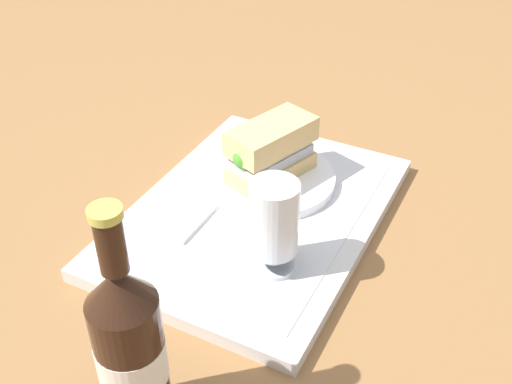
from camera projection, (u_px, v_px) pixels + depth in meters
name	position (u px, v px, depth m)	size (l,w,h in m)	color
ground_plane	(256.00, 220.00, 0.88)	(3.00, 3.00, 0.00)	olive
tray	(256.00, 215.00, 0.87)	(0.44, 0.32, 0.02)	silver
placemat	(256.00, 209.00, 0.86)	(0.38, 0.27, 0.00)	silver
plate	(271.00, 179.00, 0.91)	(0.19, 0.19, 0.01)	white
sandwich	(270.00, 151.00, 0.88)	(0.14, 0.10, 0.08)	tan
beer_glass	(274.00, 224.00, 0.73)	(0.06, 0.06, 0.12)	silver
napkin_folded	(179.00, 217.00, 0.84)	(0.09, 0.07, 0.01)	white
beer_bottle	(130.00, 349.00, 0.56)	(0.07, 0.07, 0.27)	black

